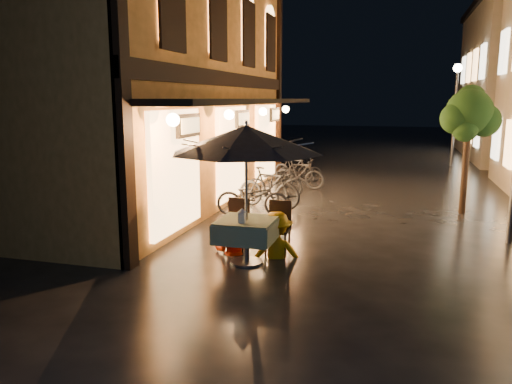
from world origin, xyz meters
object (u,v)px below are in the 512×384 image
(cafe_table, at_px, (246,230))
(table_lantern, at_px, (242,215))
(person_orange, at_px, (232,214))
(bicycle_0, at_px, (253,197))
(person_yellow, at_px, (276,213))
(patio_umbrella, at_px, (246,139))

(cafe_table, bearing_deg, table_lantern, -90.00)
(person_orange, height_order, bicycle_0, person_orange)
(person_yellow, bearing_deg, patio_umbrella, 35.52)
(table_lantern, relative_size, bicycle_0, 0.14)
(person_orange, bearing_deg, person_yellow, 172.30)
(cafe_table, xyz_separation_m, person_orange, (-0.44, 0.55, 0.15))
(cafe_table, bearing_deg, person_orange, 129.06)
(cafe_table, distance_m, person_yellow, 0.69)
(cafe_table, relative_size, person_yellow, 0.62)
(table_lantern, bearing_deg, person_yellow, 62.12)
(person_orange, xyz_separation_m, bicycle_0, (-0.46, 2.93, -0.28))
(person_yellow, bearing_deg, cafe_table, 35.52)
(cafe_table, relative_size, person_orange, 0.67)
(table_lantern, relative_size, person_yellow, 0.16)
(table_lantern, relative_size, person_orange, 0.17)
(person_yellow, height_order, bicycle_0, person_yellow)
(table_lantern, height_order, person_orange, person_orange)
(person_orange, distance_m, bicycle_0, 2.98)
(cafe_table, height_order, bicycle_0, bicycle_0)
(patio_umbrella, height_order, table_lantern, patio_umbrella)
(patio_umbrella, relative_size, table_lantern, 10.36)
(patio_umbrella, bearing_deg, bicycle_0, 104.62)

